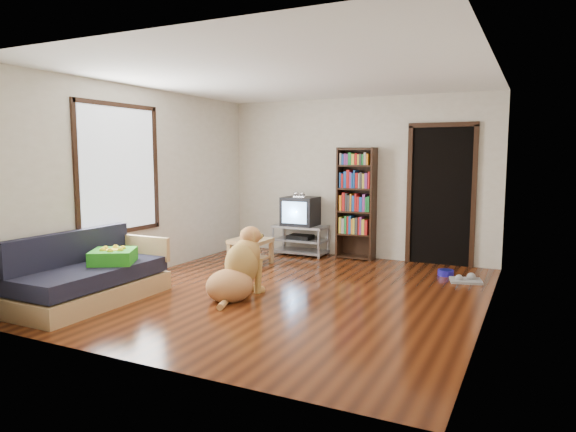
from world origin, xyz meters
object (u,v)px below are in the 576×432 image
at_px(green_cushion, 113,256).
at_px(tv_stand, 300,239).
at_px(sofa, 91,280).
at_px(dog, 238,271).
at_px(crt_tv, 301,211).
at_px(bookshelf, 356,197).
at_px(coffee_table, 251,247).
at_px(laptop, 250,238).
at_px(dog_bowl, 446,273).
at_px(grey_rag, 466,281).

distance_m(green_cushion, tv_stand, 3.51).
relative_size(sofa, dog, 1.71).
bearing_deg(crt_tv, bookshelf, 4.32).
bearing_deg(coffee_table, laptop, -90.00).
bearing_deg(dog, sofa, -146.70).
distance_m(dog_bowl, bookshelf, 1.90).
xyz_separation_m(bookshelf, coffee_table, (-1.30, -1.16, -0.72)).
relative_size(tv_stand, sofa, 0.50).
bearing_deg(coffee_table, tv_stand, 71.87).
bearing_deg(crt_tv, green_cushion, -103.97).
distance_m(laptop, grey_rag, 3.17).
distance_m(coffee_table, dog, 1.82).
xyz_separation_m(tv_stand, sofa, (-0.97, -3.63, -0.01)).
bearing_deg(grey_rag, bookshelf, 155.31).
bearing_deg(sofa, tv_stand, 74.98).
distance_m(green_cushion, dog_bowl, 4.43).
bearing_deg(laptop, tv_stand, 61.76).
height_order(grey_rag, crt_tv, crt_tv).
relative_size(dog_bowl, grey_rag, 0.55).
bearing_deg(crt_tv, dog, -80.95).
xyz_separation_m(grey_rag, tv_stand, (-2.77, 0.74, 0.25)).
relative_size(green_cushion, dog_bowl, 2.16).
distance_m(sofa, coffee_table, 2.64).
xyz_separation_m(laptop, coffee_table, (-0.00, 0.03, -0.13)).
bearing_deg(bookshelf, laptop, -137.47).
bearing_deg(crt_tv, tv_stand, -90.00).
height_order(laptop, sofa, sofa).
xyz_separation_m(sofa, coffee_table, (0.62, 2.56, 0.02)).
xyz_separation_m(crt_tv, sofa, (-0.97, -3.65, -0.48)).
height_order(laptop, dog_bowl, laptop).
bearing_deg(sofa, dog_bowl, 42.28).
xyz_separation_m(laptop, bookshelf, (1.30, 1.19, 0.59)).
height_order(green_cushion, bookshelf, bookshelf).
bearing_deg(tv_stand, laptop, -107.66).
height_order(dog_bowl, tv_stand, tv_stand).
distance_m(tv_stand, crt_tv, 0.47).
xyz_separation_m(crt_tv, dog, (0.43, -2.73, -0.43)).
bearing_deg(laptop, green_cushion, -112.87).
relative_size(crt_tv, dog, 0.55).
distance_m(sofa, dog, 1.69).
bearing_deg(dog, tv_stand, 99.13).
height_order(grey_rag, dog, dog).
xyz_separation_m(dog_bowl, tv_stand, (-2.47, 0.49, 0.23)).
relative_size(laptop, grey_rag, 0.78).
height_order(grey_rag, sofa, sofa).
xyz_separation_m(laptop, sofa, (-0.62, -2.53, -0.15)).
height_order(green_cushion, grey_rag, green_cushion).
bearing_deg(dog_bowl, green_cushion, -138.91).
bearing_deg(green_cushion, dog_bowl, 10.13).
bearing_deg(dog_bowl, crt_tv, 168.20).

